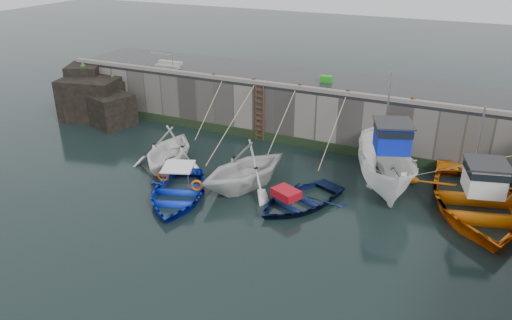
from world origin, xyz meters
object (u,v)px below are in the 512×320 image
at_px(boat_near_blue, 178,198).
at_px(bollard_e, 413,100).
at_px(boat_near_navy, 299,204).
at_px(boat_near_white, 169,166).
at_px(fish_crate, 326,79).
at_px(bollard_d, 348,92).
at_px(bollard_b, 254,81).
at_px(boat_far_white, 386,166).
at_px(boat_far_orange, 476,200).
at_px(bollard_a, 214,76).
at_px(boat_near_blacktrim, 245,187).
at_px(ladder, 259,113).
at_px(bollard_c, 300,86).

bearing_deg(boat_near_blue, bollard_e, 23.36).
height_order(boat_near_blue, boat_near_navy, boat_near_blue).
bearing_deg(boat_near_white, bollard_e, 15.08).
relative_size(fish_crate, bollard_d, 2.33).
bearing_deg(bollard_d, bollard_b, 180.00).
relative_size(boat_far_white, boat_far_orange, 0.78).
distance_m(boat_near_navy, bollard_a, 10.47).
xyz_separation_m(boat_near_blacktrim, bollard_b, (-2.29, 5.87, 3.30)).
xyz_separation_m(bollard_a, bollard_d, (7.80, 0.00, 0.00)).
bearing_deg(boat_near_blue, bollard_b, 70.00).
xyz_separation_m(ladder, boat_far_orange, (11.51, -3.43, -1.09)).
bearing_deg(bollard_a, fish_crate, 17.75).
xyz_separation_m(boat_near_blacktrim, boat_far_orange, (9.72, 2.11, 0.50)).
relative_size(boat_near_white, bollard_c, 15.93).
bearing_deg(bollard_c, bollard_b, 180.00).
xyz_separation_m(boat_near_blue, bollard_a, (-2.57, 8.10, 3.30)).
height_order(bollard_a, bollard_e, same).
bearing_deg(bollard_d, boat_near_blue, -122.82).
bearing_deg(boat_far_white, bollard_a, 143.74).
distance_m(boat_near_blue, bollard_a, 9.12).
xyz_separation_m(boat_near_navy, fish_crate, (-1.61, 8.28, 3.33)).
height_order(boat_near_white, bollard_c, bollard_c).
xyz_separation_m(boat_near_blue, boat_near_navy, (5.06, 1.75, 0.00)).
height_order(boat_near_white, boat_near_blue, boat_near_white).
height_order(boat_near_blacktrim, bollard_b, bollard_b).
distance_m(boat_near_blacktrim, bollard_d, 7.38).
bearing_deg(fish_crate, bollard_e, -26.47).
bearing_deg(boat_far_white, boat_near_blacktrim, -174.55).
distance_m(fish_crate, bollard_a, 6.33).
bearing_deg(boat_near_white, boat_far_orange, -5.28).
relative_size(bollard_a, bollard_c, 1.00).
bearing_deg(ladder, bollard_a, 173.62).
relative_size(ladder, bollard_d, 11.43).
relative_size(boat_far_white, bollard_c, 23.76).
height_order(boat_near_white, bollard_a, bollard_a).
relative_size(boat_near_navy, bollard_b, 15.86).
bearing_deg(boat_near_blue, bollard_a, 87.09).
bearing_deg(boat_near_white, boat_near_blue, -62.31).
bearing_deg(boat_far_orange, bollard_d, 136.24).
relative_size(boat_near_blue, boat_near_navy, 1.10).
bearing_deg(boat_near_navy, boat_near_blacktrim, -164.75).
distance_m(boat_near_white, boat_near_navy, 7.32).
bearing_deg(bollard_d, boat_near_blacktrim, -117.14).
height_order(fish_crate, bollard_b, fish_crate).
bearing_deg(bollard_e, boat_far_orange, -47.03).
relative_size(ladder, bollard_e, 11.43).
distance_m(boat_near_white, bollard_d, 9.79).
relative_size(boat_near_blue, bollard_a, 17.42).
height_order(ladder, boat_near_blacktrim, ladder).
distance_m(boat_near_blue, bollard_e, 12.15).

